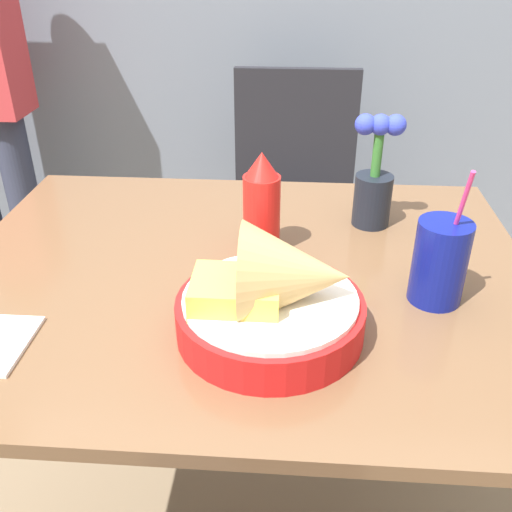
{
  "coord_description": "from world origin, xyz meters",
  "views": [
    {
      "loc": [
        0.09,
        -0.86,
        1.29
      ],
      "look_at": [
        0.03,
        -0.05,
        0.82
      ],
      "focal_mm": 40.0,
      "sensor_mm": 36.0,
      "label": 1
    }
  ],
  "objects": [
    {
      "name": "chair_far_window",
      "position": [
        0.09,
        0.88,
        0.53
      ],
      "size": [
        0.4,
        0.4,
        0.91
      ],
      "color": "black",
      "rests_on": "ground_plane"
    },
    {
      "name": "ketchup_bottle",
      "position": [
        0.03,
        0.08,
        0.85
      ],
      "size": [
        0.07,
        0.07,
        0.19
      ],
      "color": "red",
      "rests_on": "dining_table"
    },
    {
      "name": "drink_cup",
      "position": [
        0.32,
        -0.07,
        0.82
      ],
      "size": [
        0.09,
        0.09,
        0.24
      ],
      "color": "navy",
      "rests_on": "dining_table"
    },
    {
      "name": "food_basket",
      "position": [
        0.07,
        -0.18,
        0.82
      ],
      "size": [
        0.28,
        0.28,
        0.18
      ],
      "color": "red",
      "rests_on": "dining_table"
    },
    {
      "name": "dining_table",
      "position": [
        0.0,
        0.0,
        0.65
      ],
      "size": [
        1.03,
        0.82,
        0.76
      ],
      "color": "brown",
      "rests_on": "ground_plane"
    },
    {
      "name": "flower_vase",
      "position": [
        0.25,
        0.2,
        0.85
      ],
      "size": [
        0.1,
        0.08,
        0.23
      ],
      "color": "black",
      "rests_on": "dining_table"
    }
  ]
}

